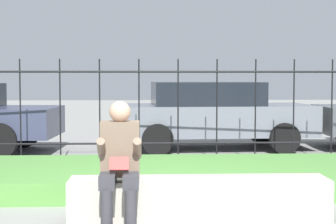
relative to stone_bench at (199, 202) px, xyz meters
The scene contains 6 objects.
ground_plane 0.36m from the stone_bench, behind, with size 60.00×60.00×0.00m, color gray.
stone_bench is the anchor object (origin of this frame).
person_seated_reader 0.97m from the stone_bench, 160.94° to the right, with size 0.42×0.73×1.24m.
grass_berm 1.88m from the stone_bench, 99.19° to the left, with size 9.91×2.32×0.27m.
iron_fence 3.86m from the stone_bench, 94.55° to the left, with size 7.91×0.03×1.78m.
car_parked_center 5.83m from the stone_bench, 81.56° to the left, with size 4.02×2.03×1.37m.
Camera 1 is at (-0.28, -5.66, 1.48)m, focal length 60.00 mm.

